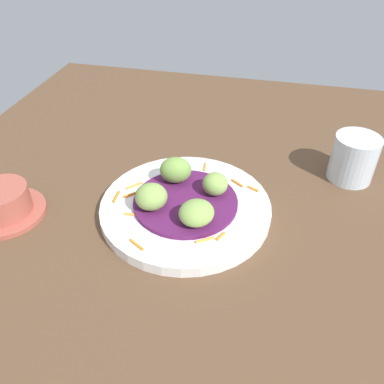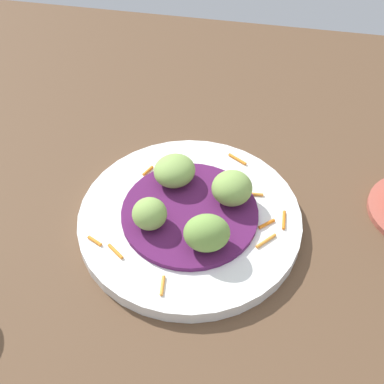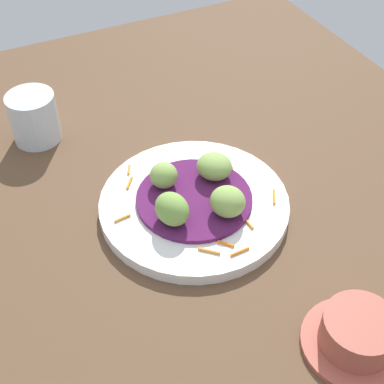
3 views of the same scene
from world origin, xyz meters
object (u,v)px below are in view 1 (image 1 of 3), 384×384
(guac_scoop_center, at_px, (218,184))
(water_glass, at_px, (354,158))
(guac_scoop_left, at_px, (196,213))
(main_plate, at_px, (186,208))
(guac_scoop_right, at_px, (176,170))
(terracotta_bowl, at_px, (3,204))
(guac_scoop_back, at_px, (151,197))

(guac_scoop_center, relative_size, water_glass, 0.50)
(guac_scoop_left, relative_size, guac_scoop_center, 1.30)
(main_plate, relative_size, guac_scoop_right, 5.21)
(guac_scoop_right, bearing_deg, terracotta_bowl, -65.14)
(guac_scoop_right, distance_m, guac_scoop_back, 0.08)
(guac_scoop_center, xyz_separation_m, water_glass, (-0.14, 0.22, -0.00))
(main_plate, xyz_separation_m, guac_scoop_center, (-0.03, 0.05, 0.04))
(guac_scoop_center, xyz_separation_m, terracotta_bowl, (0.10, -0.33, -0.02))
(guac_scoop_right, height_order, guac_scoop_back, guac_scoop_right)
(main_plate, relative_size, guac_scoop_center, 6.68)
(terracotta_bowl, bearing_deg, main_plate, 104.07)
(main_plate, relative_size, terracotta_bowl, 2.19)
(water_glass, bearing_deg, main_plate, -58.74)
(main_plate, distance_m, guac_scoop_back, 0.07)
(water_glass, bearing_deg, guac_scoop_center, -58.71)
(guac_scoop_left, relative_size, terracotta_bowl, 0.42)
(guac_scoop_left, xyz_separation_m, guac_scoop_back, (-0.02, -0.08, 0.00))
(guac_scoop_right, height_order, water_glass, water_glass)
(water_glass, bearing_deg, terracotta_bowl, -67.04)
(main_plate, distance_m, water_glass, 0.32)
(guac_scoop_left, height_order, guac_scoop_back, guac_scoop_back)
(terracotta_bowl, bearing_deg, guac_scoop_back, 100.22)
(guac_scoop_center, distance_m, guac_scoop_right, 0.08)
(main_plate, distance_m, guac_scoop_left, 0.07)
(guac_scoop_left, height_order, terracotta_bowl, guac_scoop_left)
(guac_scoop_right, distance_m, water_glass, 0.32)
(guac_scoop_left, bearing_deg, guac_scoop_right, -148.89)
(main_plate, height_order, water_glass, water_glass)
(guac_scoop_left, xyz_separation_m, guac_scoop_right, (-0.10, -0.06, 0.00))
(terracotta_bowl, bearing_deg, guac_scoop_center, 106.75)
(guac_scoop_center, relative_size, guac_scoop_right, 0.78)
(terracotta_bowl, bearing_deg, guac_scoop_right, 114.86)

